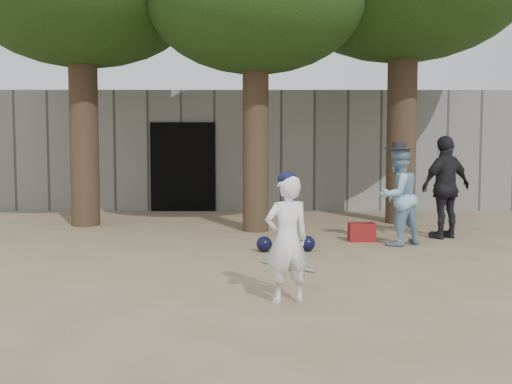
{
  "coord_description": "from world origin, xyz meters",
  "views": [
    {
      "loc": [
        0.58,
        -6.34,
        1.46
      ],
      "look_at": [
        0.6,
        1.0,
        0.95
      ],
      "focal_mm": 40.0,
      "sensor_mm": 36.0,
      "label": 1
    }
  ],
  "objects_px": {
    "red_bag": "(362,232)",
    "spectator_dark": "(446,187)",
    "spectator_blue": "(398,196)",
    "boy_player": "(287,240)"
  },
  "relations": [
    {
      "from": "red_bag",
      "to": "spectator_dark",
      "type": "bearing_deg",
      "value": 11.56
    },
    {
      "from": "spectator_blue",
      "to": "spectator_dark",
      "type": "relative_size",
      "value": 0.89
    },
    {
      "from": "spectator_blue",
      "to": "boy_player",
      "type": "bearing_deg",
      "value": 29.58
    },
    {
      "from": "spectator_blue",
      "to": "spectator_dark",
      "type": "height_order",
      "value": "spectator_dark"
    },
    {
      "from": "red_bag",
      "to": "boy_player",
      "type": "bearing_deg",
      "value": -110.61
    },
    {
      "from": "boy_player",
      "to": "spectator_blue",
      "type": "distance_m",
      "value": 3.95
    },
    {
      "from": "spectator_dark",
      "to": "red_bag",
      "type": "xyz_separation_m",
      "value": [
        -1.48,
        -0.3,
        -0.72
      ]
    },
    {
      "from": "boy_player",
      "to": "spectator_blue",
      "type": "height_order",
      "value": "spectator_blue"
    },
    {
      "from": "boy_player",
      "to": "spectator_blue",
      "type": "relative_size",
      "value": 0.8
    },
    {
      "from": "boy_player",
      "to": "red_bag",
      "type": "xyz_separation_m",
      "value": [
        1.45,
        3.86,
        -0.47
      ]
    }
  ]
}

